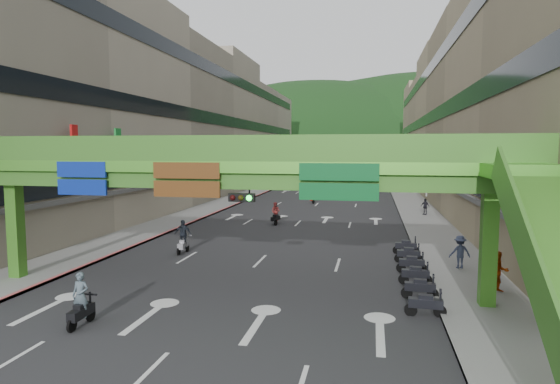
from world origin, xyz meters
name	(u,v)px	position (x,y,z in m)	size (l,w,h in m)	color
ground	(174,347)	(0.00, 0.00, 0.00)	(320.00, 320.00, 0.00)	black
road_slab	(325,196)	(0.00, 50.00, 0.01)	(18.00, 140.00, 0.02)	#28282B
sidewalk_left	(248,194)	(-11.00, 50.00, 0.07)	(4.00, 140.00, 0.15)	gray
sidewalk_right	(408,197)	(11.00, 50.00, 0.07)	(4.00, 140.00, 0.15)	gray
curb_left	(261,194)	(-9.10, 50.00, 0.09)	(0.20, 140.00, 0.18)	#CC5959
curb_right	(393,197)	(9.10, 50.00, 0.09)	(0.20, 140.00, 0.18)	gray
building_row_left	(194,128)	(-18.93, 50.00, 9.46)	(12.80, 95.00, 19.00)	#9E937F
building_row_right	(474,125)	(18.93, 50.00, 9.46)	(12.80, 95.00, 19.00)	gray
overpass_near	(244,180)	(0.93, 5.38, 5.21)	(28.00, 12.27, 7.10)	#4C9E2D
overpass_far	(334,155)	(0.00, 65.00, 5.40)	(28.00, 2.20, 7.10)	#4C9E2D
hill_left	(315,166)	(-15.00, 160.00, 0.00)	(168.00, 140.00, 112.00)	#1C4419
hill_right	(420,165)	(25.00, 180.00, 0.00)	(208.00, 176.00, 128.00)	#1C4419
bunting_string	(305,155)	(0.00, 30.00, 5.96)	(26.00, 0.36, 0.47)	black
scooter_rider_near	(81,302)	(-4.07, 1.00, 0.95)	(0.63, 1.60, 2.03)	black
scooter_rider_mid	(276,213)	(-1.78, 25.05, 0.99)	(0.89, 1.58, 1.94)	black
scooter_rider_left	(183,237)	(-5.19, 13.04, 1.07)	(1.08, 1.60, 2.12)	gray
scooter_rider_far	(313,195)	(-0.57, 41.28, 0.95)	(0.84, 1.59, 1.90)	#8A0D05
parked_scooter_row	(414,268)	(8.45, 10.00, 0.52)	(1.60, 11.55, 1.08)	black
car_silver	(287,185)	(-7.00, 58.78, 0.75)	(1.59, 4.55, 1.50)	#AEAEB5
car_yellow	(353,187)	(3.41, 59.02, 0.66)	(1.55, 3.86, 1.32)	#CBD229
pedestrian_red	(498,275)	(11.92, 8.00, 0.91)	(0.89, 0.69, 1.83)	#B43B0A
pedestrian_dark	(425,208)	(11.37, 32.75, 0.79)	(0.93, 0.39, 1.58)	#222029
pedestrian_blue	(460,255)	(10.99, 12.03, 0.88)	(0.82, 0.53, 1.76)	#394260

